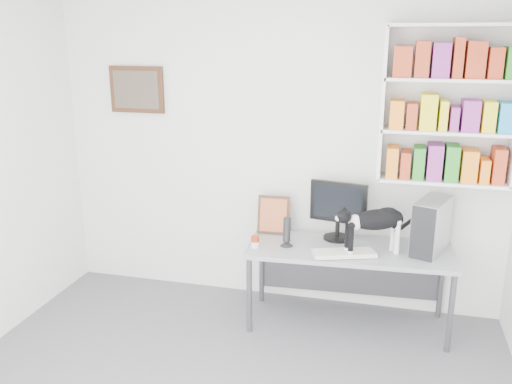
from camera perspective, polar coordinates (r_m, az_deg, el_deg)
room at (r=2.97m, az=-6.15°, el=-4.09°), size 4.01×4.01×2.70m
bookshelf at (r=4.51m, az=19.64°, el=8.55°), size 1.03×0.28×1.24m
wall_art at (r=5.14m, az=-12.44°, el=10.48°), size 0.52×0.04×0.42m
desk at (r=4.68m, az=9.64°, el=-9.78°), size 1.70×0.74×0.70m
monitor at (r=4.63m, az=8.65°, el=-1.92°), size 0.52×0.31×0.52m
keyboard at (r=4.38m, az=9.22°, el=-6.37°), size 0.53×0.34×0.04m
pc_tower at (r=4.54m, az=17.98°, el=-3.43°), size 0.33×0.48×0.44m
speaker at (r=4.48m, az=3.26°, el=-4.16°), size 0.11×0.11×0.25m
leaning_print at (r=4.75m, az=1.87°, el=-2.34°), size 0.29×0.13×0.35m
soup_can at (r=4.47m, az=-0.10°, el=-5.25°), size 0.09×0.09×0.10m
cat at (r=4.38m, az=12.38°, el=-4.05°), size 0.64×0.44×0.39m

